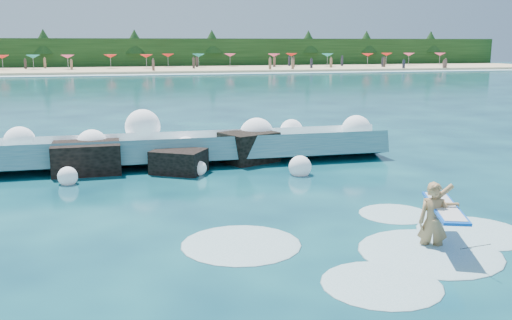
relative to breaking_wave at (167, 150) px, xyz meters
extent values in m
plane|color=#072538|center=(0.34, -7.90, -0.49)|extent=(200.00, 200.00, 0.00)
cube|color=tan|center=(0.34, 70.10, -0.29)|extent=(140.00, 20.00, 0.40)
cube|color=silver|center=(0.34, 59.10, -0.45)|extent=(140.00, 5.00, 0.08)
cube|color=black|center=(0.34, 80.10, 2.01)|extent=(140.00, 4.00, 5.00)
cube|color=teal|center=(0.00, -0.16, -0.08)|extent=(16.21, 2.47, 1.35)
cube|color=white|center=(0.00, 0.64, 0.32)|extent=(16.21, 1.14, 0.63)
cube|color=black|center=(-2.77, -0.86, -0.08)|extent=(2.23, 1.69, 1.19)
cube|color=black|center=(0.23, -1.66, -0.17)|extent=(2.08, 1.95, 0.92)
cube|color=black|center=(2.93, -0.46, -0.04)|extent=(2.27, 2.09, 1.28)
imported|color=#A67C4D|center=(4.62, -10.20, 0.08)|extent=(0.75, 0.64, 1.73)
cube|color=blue|center=(4.90, -10.15, 0.38)|extent=(1.34, 2.41, 0.06)
cube|color=silver|center=(4.90, -10.15, 0.40)|extent=(1.18, 2.19, 0.06)
cylinder|color=black|center=(4.80, -11.40, -0.04)|extent=(0.01, 0.91, 0.43)
sphere|color=white|center=(-5.01, 0.30, 0.45)|extent=(1.08, 1.08, 1.08)
sphere|color=white|center=(-2.61, 0.03, 0.27)|extent=(1.12, 1.12, 1.12)
sphere|color=white|center=(-0.80, 0.69, 0.77)|extent=(1.29, 1.29, 1.29)
sphere|color=white|center=(0.66, -0.17, 0.08)|extent=(0.82, 0.82, 0.82)
sphere|color=white|center=(3.39, 0.17, 0.38)|extent=(1.31, 1.31, 1.31)
sphere|color=white|center=(4.89, 0.57, 0.43)|extent=(0.90, 0.90, 0.90)
sphere|color=white|center=(7.20, -0.37, 0.52)|extent=(1.14, 1.14, 1.14)
sphere|color=white|center=(-3.30, -2.40, -0.25)|extent=(0.62, 0.62, 0.62)
sphere|color=white|center=(0.84, -2.20, -0.25)|extent=(0.48, 0.48, 0.48)
sphere|color=white|center=(4.09, -2.94, -0.23)|extent=(0.76, 0.76, 0.76)
ellipsoid|color=silver|center=(4.45, -10.41, -0.49)|extent=(2.99, 2.99, 0.15)
ellipsoid|color=silver|center=(2.75, -11.64, -0.49)|extent=(2.22, 2.22, 0.11)
ellipsoid|color=silver|center=(6.09, -9.50, -0.49)|extent=(2.52, 2.52, 0.13)
ellipsoid|color=silver|center=(0.73, -8.99, -0.49)|extent=(2.64, 2.64, 0.13)
ellipsoid|color=silver|center=(5.04, -7.75, -0.49)|extent=(1.84, 1.84, 0.09)
cone|color=red|center=(-17.33, 70.97, 1.76)|extent=(2.00, 2.00, 0.50)
cone|color=#158581|center=(-13.10, 71.30, 1.76)|extent=(2.00, 2.00, 0.50)
cone|color=#ED4571|center=(-8.08, 69.86, 1.76)|extent=(2.00, 2.00, 0.50)
cone|color=red|center=(-1.90, 71.38, 1.76)|extent=(2.00, 2.00, 0.50)
cone|color=red|center=(3.52, 71.06, 1.76)|extent=(2.00, 2.00, 0.50)
cone|color=red|center=(7.22, 74.60, 1.76)|extent=(2.00, 2.00, 0.50)
cone|color=#158581|center=(12.05, 73.32, 1.76)|extent=(2.00, 2.00, 0.50)
cone|color=#ED4571|center=(17.50, 74.35, 1.76)|extent=(2.00, 2.00, 0.50)
cone|color=#ED4571|center=(24.30, 71.44, 1.76)|extent=(2.00, 2.00, 0.50)
cone|color=red|center=(28.30, 74.48, 1.76)|extent=(2.00, 2.00, 0.50)
cone|color=#158581|center=(33.43, 70.73, 1.76)|extent=(2.00, 2.00, 0.50)
cone|color=red|center=(40.56, 70.35, 1.76)|extent=(2.00, 2.00, 0.50)
cone|color=red|center=(45.67, 73.56, 1.76)|extent=(2.00, 2.00, 0.50)
cone|color=#ED4571|center=(49.15, 71.90, 1.76)|extent=(2.00, 2.00, 0.50)
cone|color=#ED4571|center=(55.30, 71.91, 1.76)|extent=(2.00, 2.00, 0.50)
cube|color=#8C664C|center=(43.47, 71.41, 0.66)|extent=(0.35, 0.22, 1.49)
cube|color=#262633|center=(50.59, 65.12, 0.60)|extent=(0.35, 0.22, 1.37)
cube|color=brown|center=(41.17, 65.32, 0.59)|extent=(0.35, 0.22, 1.35)
cube|color=#3F332D|center=(-5.42, 65.78, 0.71)|extent=(0.35, 0.22, 1.60)
cube|color=#3F332D|center=(26.77, 68.54, 0.59)|extent=(0.35, 0.22, 1.36)
cube|color=#262633|center=(21.82, 68.64, 0.69)|extent=(0.35, 0.22, 1.55)
cube|color=brown|center=(47.66, 70.77, 0.63)|extent=(0.35, 0.22, 1.44)
cube|color=brown|center=(42.50, 73.37, 0.61)|extent=(0.35, 0.22, 1.40)
cube|color=#3F332D|center=(28.42, 64.58, 0.71)|extent=(0.35, 0.22, 1.59)
cube|color=#8C664C|center=(19.74, 61.92, 0.39)|extent=(0.35, 0.22, 1.61)
cube|color=brown|center=(-7.00, 64.13, 0.60)|extent=(0.35, 0.22, 1.38)
cube|color=#3F332D|center=(12.42, 67.72, 0.61)|extent=(0.35, 0.22, 1.40)
cube|color=#8C664C|center=(19.67, 70.20, 0.61)|extent=(0.35, 0.22, 1.39)
cube|color=#262633|center=(24.99, 70.04, 0.60)|extent=(0.35, 0.22, 1.38)
cube|color=brown|center=(41.39, 66.28, 0.63)|extent=(0.35, 0.22, 1.44)
cube|color=#3F332D|center=(54.42, 69.69, 0.66)|extent=(0.35, 0.22, 1.49)
camera|label=1|loc=(-1.81, -20.45, 3.81)|focal=40.00mm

